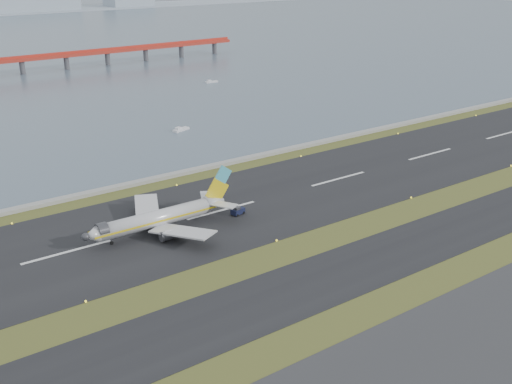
{
  "coord_description": "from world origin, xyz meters",
  "views": [
    {
      "loc": [
        -81.1,
        -95.0,
        61.28
      ],
      "look_at": [
        4.9,
        22.0,
        6.37
      ],
      "focal_mm": 45.0,
      "sensor_mm": 36.0,
      "label": 1
    }
  ],
  "objects": [
    {
      "name": "seawall",
      "position": [
        0.0,
        60.0,
        0.5
      ],
      "size": [
        1000.0,
        2.5,
        1.0
      ],
      "primitive_type": "cube",
      "color": "gray",
      "rests_on": "ground"
    },
    {
      "name": "taxiway_strip",
      "position": [
        0.0,
        -12.0,
        0.05
      ],
      "size": [
        1000.0,
        18.0,
        0.1
      ],
      "primitive_type": "cube",
      "color": "black",
      "rests_on": "ground"
    },
    {
      "name": "pushback_tug",
      "position": [
        1.79,
        25.43,
        1.06
      ],
      "size": [
        3.78,
        2.71,
        2.19
      ],
      "rotation": [
        0.0,
        0.0,
        0.24
      ],
      "color": "#121632",
      "rests_on": "ground"
    },
    {
      "name": "runway_strip",
      "position": [
        0.0,
        30.0,
        0.05
      ],
      "size": [
        1000.0,
        45.0,
        0.1
      ],
      "primitive_type": "cube",
      "color": "black",
      "rests_on": "ground"
    },
    {
      "name": "red_pier",
      "position": [
        20.0,
        250.0,
        7.28
      ],
      "size": [
        260.0,
        5.0,
        10.2
      ],
      "color": "#B22B1E",
      "rests_on": "ground"
    },
    {
      "name": "workboat_near",
      "position": [
        29.95,
        102.18,
        0.53
      ],
      "size": [
        7.2,
        4.22,
        1.67
      ],
      "rotation": [
        0.0,
        0.0,
        0.32
      ],
      "color": "silver",
      "rests_on": "ground"
    },
    {
      "name": "ground",
      "position": [
        0.0,
        0.0,
        0.0
      ],
      "size": [
        1000.0,
        1000.0,
        0.0
      ],
      "primitive_type": "plane",
      "color": "#3D4B1B",
      "rests_on": "ground"
    },
    {
      "name": "airliner",
      "position": [
        -18.09,
        27.76,
        3.46
      ],
      "size": [
        38.52,
        32.89,
        12.8
      ],
      "color": "silver",
      "rests_on": "ground"
    },
    {
      "name": "workboat_far",
      "position": [
        87.44,
        171.58,
        0.48
      ],
      "size": [
        6.35,
        2.49,
        1.51
      ],
      "rotation": [
        0.0,
        0.0,
        -0.09
      ],
      "color": "silver",
      "rests_on": "ground"
    }
  ]
}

